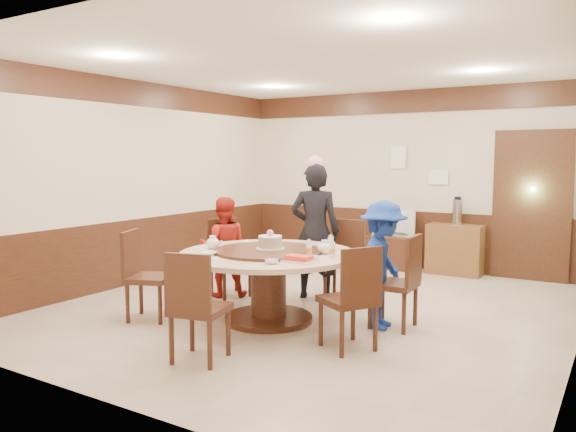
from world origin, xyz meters
The scene contains 30 objects.
room centered at (0.01, 0.01, 1.08)m, with size 6.00×6.04×2.84m.
banquet_table centered at (-0.16, -0.71, 0.53)m, with size 1.89×1.89×0.78m.
chair_0 centered at (1.08, -0.22, 0.30)m, with size 0.46×0.45×0.97m.
chair_1 centered at (0.10, 0.61, 0.30)m, with size 0.50×0.51×0.97m.
chair_2 centered at (-1.21, -0.03, 0.30)m, with size 0.59×0.58×0.97m.
chair_3 centered at (-1.32, -1.33, 0.30)m, with size 0.58×0.58×0.97m.
chair_4 centered at (-0.01, -2.02, 0.30)m, with size 0.53×0.53×0.97m.
chair_5 centered at (0.96, -1.07, 0.30)m, with size 0.61×0.60×0.97m.
person_standing centered at (-0.23, 0.44, 0.84)m, with size 0.61×0.40×1.68m, color black.
person_red centered at (-1.25, -0.09, 0.63)m, with size 0.61×0.48×1.26m, color #AB1F16.
person_blue centered at (0.97, -0.29, 0.66)m, with size 0.85×0.49×1.32m, color #173697.
birthday_cake centered at (-0.16, -0.67, 0.85)m, with size 0.31×0.31×0.21m.
teapot_left centered at (-0.80, -0.85, 0.81)m, with size 0.17×0.15×0.13m, color white.
teapot_right centered at (0.40, -0.49, 0.81)m, with size 0.17×0.15×0.13m, color white.
bowl_0 centered at (-0.69, -0.34, 0.77)m, with size 0.14×0.14×0.03m, color white.
bowl_1 centered at (0.23, -1.24, 0.77)m, with size 0.13×0.13×0.04m, color white.
bowl_2 centered at (-0.56, -1.21, 0.77)m, with size 0.16×0.16×0.04m, color white.
bowl_3 centered at (0.46, -0.87, 0.77)m, with size 0.13×0.13×0.04m, color white.
saucer_near centered at (-0.41, -1.36, 0.76)m, with size 0.18×0.18×0.01m, color white.
saucer_far centered at (0.29, -0.21, 0.76)m, with size 0.18×0.18×0.01m, color white.
shrimp_platter centered at (0.40, -1.03, 0.78)m, with size 0.30×0.20×0.06m.
bottle_0 centered at (0.35, -0.74, 0.83)m, with size 0.06×0.06×0.16m, color white.
bottle_1 centered at (0.58, -0.68, 0.83)m, with size 0.06×0.06×0.16m, color white.
bottle_2 centered at (0.39, -0.33, 0.83)m, with size 0.06×0.06×0.16m, color white.
tv_stand centered at (-0.13, 2.75, 0.25)m, with size 0.85×0.45×0.50m, color #3C1F12.
television centered at (-0.13, 2.75, 0.72)m, with size 0.77×0.10×0.44m, color gray.
side_cabinet centered at (0.89, 2.78, 0.38)m, with size 0.80×0.40×0.75m, color brown.
thermos centered at (0.91, 2.78, 0.94)m, with size 0.15×0.15×0.38m, color silver.
notice_left centered at (-0.10, 2.96, 1.75)m, with size 0.25×0.00×0.35m, color white.
notice_right centered at (0.55, 2.96, 1.45)m, with size 0.30×0.00×0.22m, color white.
Camera 1 is at (3.09, -5.62, 1.75)m, focal length 35.00 mm.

